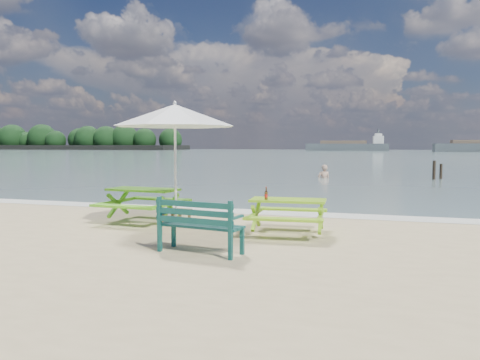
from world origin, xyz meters
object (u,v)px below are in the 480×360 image
(park_bench, at_px, (200,236))
(picnic_table_left, at_px, (143,206))
(swimmer, at_px, (324,182))
(beer_bottle, at_px, (266,196))
(side_table, at_px, (176,217))
(patio_umbrella, at_px, (175,116))
(picnic_table_right, at_px, (288,217))

(park_bench, bearing_deg, picnic_table_left, 134.05)
(picnic_table_left, relative_size, swimmer, 1.05)
(park_bench, distance_m, swimmer, 18.88)
(beer_bottle, relative_size, swimmer, 0.14)
(side_table, distance_m, swimmer, 16.56)
(picnic_table_left, bearing_deg, park_bench, -45.95)
(side_table, relative_size, patio_umbrella, 0.20)
(side_table, relative_size, swimmer, 0.32)
(picnic_table_right, xyz_separation_m, side_table, (-2.66, 0.30, -0.16))
(picnic_table_right, height_order, swimmer, same)
(picnic_table_right, bearing_deg, side_table, 173.51)
(picnic_table_left, height_order, beer_bottle, beer_bottle)
(picnic_table_left, relative_size, side_table, 3.33)
(picnic_table_left, bearing_deg, patio_umbrella, -14.25)
(side_table, bearing_deg, picnic_table_right, -6.49)
(park_bench, height_order, patio_umbrella, patio_umbrella)
(patio_umbrella, bearing_deg, side_table, -63.43)
(patio_umbrella, bearing_deg, picnic_table_right, -6.49)
(park_bench, height_order, swimmer, park_bench)
(picnic_table_right, distance_m, patio_umbrella, 3.43)
(swimmer, bearing_deg, side_table, -94.61)
(picnic_table_right, height_order, side_table, picnic_table_right)
(picnic_table_right, height_order, patio_umbrella, patio_umbrella)
(picnic_table_right, bearing_deg, beer_bottle, -149.49)
(picnic_table_left, xyz_separation_m, side_table, (0.97, -0.25, -0.19))
(side_table, distance_m, patio_umbrella, 2.31)
(park_bench, distance_m, beer_bottle, 2.03)
(picnic_table_right, distance_m, beer_bottle, 0.66)
(patio_umbrella, relative_size, swimmer, 1.58)
(swimmer, bearing_deg, picnic_table_left, -98.06)
(patio_umbrella, height_order, beer_bottle, patio_umbrella)
(patio_umbrella, bearing_deg, swimmer, 85.39)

